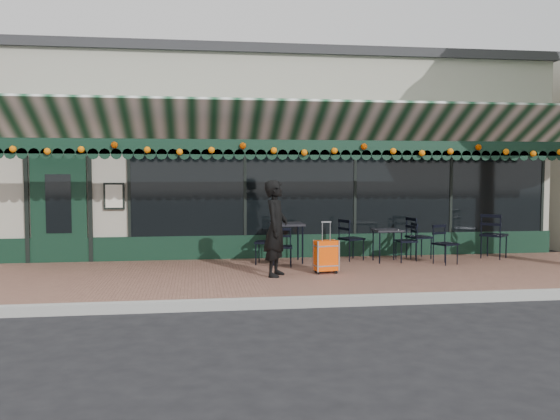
{
  "coord_description": "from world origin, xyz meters",
  "views": [
    {
      "loc": [
        -2.02,
        -8.56,
        1.97
      ],
      "look_at": [
        -0.58,
        1.6,
        1.33
      ],
      "focal_mm": 38.0,
      "sensor_mm": 36.0,
      "label": 1
    }
  ],
  "objects": [
    {
      "name": "curb",
      "position": [
        0.0,
        -0.08,
        0.07
      ],
      "size": [
        18.0,
        0.16,
        0.15
      ],
      "primitive_type": "cube",
      "color": "#9E9E99",
      "rests_on": "ground"
    },
    {
      "name": "woman",
      "position": [
        -0.64,
        1.74,
        1.0
      ],
      "size": [
        0.61,
        0.73,
        1.69
      ],
      "primitive_type": "imported",
      "rotation": [
        0.0,
        0.0,
        1.19
      ],
      "color": "black",
      "rests_on": "sidewalk"
    },
    {
      "name": "chair_a_front",
      "position": [
        2.91,
        2.63,
        0.55
      ],
      "size": [
        0.53,
        0.53,
        0.8
      ],
      "primitive_type": null,
      "rotation": [
        0.0,
        0.0,
        0.41
      ],
      "color": "black",
      "rests_on": "sidewalk"
    },
    {
      "name": "chair_b_right",
      "position": [
        1.19,
        3.46,
        0.59
      ],
      "size": [
        0.57,
        0.57,
        0.87
      ],
      "primitive_type": null,
      "rotation": [
        0.0,
        0.0,
        1.95
      ],
      "color": "black",
      "rests_on": "sidewalk"
    },
    {
      "name": "sidewalk",
      "position": [
        0.0,
        2.0,
        0.07
      ],
      "size": [
        18.0,
        4.0,
        0.15
      ],
      "primitive_type": "cube",
      "color": "brown",
      "rests_on": "ground"
    },
    {
      "name": "restaurant_building",
      "position": [
        0.0,
        7.84,
        2.27
      ],
      "size": [
        12.0,
        9.6,
        4.5
      ],
      "color": "#A6A090",
      "rests_on": "ground"
    },
    {
      "name": "cafe_table_a",
      "position": [
        1.85,
        3.1,
        0.75
      ],
      "size": [
        0.54,
        0.54,
        0.67
      ],
      "color": "black",
      "rests_on": "sidewalk"
    },
    {
      "name": "ground",
      "position": [
        0.0,
        0.0,
        0.0
      ],
      "size": [
        80.0,
        80.0,
        0.0
      ],
      "primitive_type": "plane",
      "color": "black",
      "rests_on": "ground"
    },
    {
      "name": "chair_a_left",
      "position": [
        2.31,
        3.22,
        0.55
      ],
      "size": [
        0.4,
        0.4,
        0.8
      ],
      "primitive_type": null,
      "rotation": [
        0.0,
        0.0,
        -1.58
      ],
      "color": "black",
      "rests_on": "sidewalk"
    },
    {
      "name": "chair_b_front",
      "position": [
        -0.37,
        2.76,
        0.53
      ],
      "size": [
        0.43,
        0.43,
        0.76
      ],
      "primitive_type": null,
      "rotation": [
        0.0,
        0.0,
        -0.13
      ],
      "color": "black",
      "rests_on": "sidewalk"
    },
    {
      "name": "chair_a_right",
      "position": [
        2.68,
        3.47,
        0.6
      ],
      "size": [
        0.53,
        0.53,
        0.9
      ],
      "primitive_type": null,
      "rotation": [
        0.0,
        0.0,
        1.76
      ],
      "color": "black",
      "rests_on": "sidewalk"
    },
    {
      "name": "chair_b_left",
      "position": [
        -0.65,
        3.14,
        0.58
      ],
      "size": [
        0.54,
        0.54,
        0.87
      ],
      "primitive_type": null,
      "rotation": [
        0.0,
        0.0,
        -1.86
      ],
      "color": "black",
      "rests_on": "sidewalk"
    },
    {
      "name": "chair_a_extra",
      "position": [
        4.28,
        3.27,
        0.64
      ],
      "size": [
        0.69,
        0.69,
        0.98
      ],
      "primitive_type": null,
      "rotation": [
        0.0,
        0.0,
        2.33
      ],
      "color": "black",
      "rests_on": "sidewalk"
    },
    {
      "name": "suitcase",
      "position": [
        0.31,
        1.9,
        0.46
      ],
      "size": [
        0.44,
        0.29,
        0.94
      ],
      "rotation": [
        0.0,
        0.0,
        0.17
      ],
      "color": "#F94B07",
      "rests_on": "sidewalk"
    },
    {
      "name": "cafe_table_b",
      "position": [
        -0.19,
        3.33,
        0.87
      ],
      "size": [
        0.65,
        0.65,
        0.8
      ],
      "color": "black",
      "rests_on": "sidewalk"
    }
  ]
}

